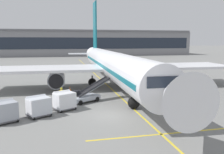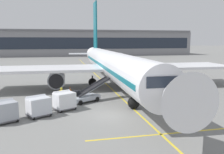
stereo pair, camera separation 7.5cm
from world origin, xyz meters
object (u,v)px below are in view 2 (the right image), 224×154
ground_crew_by_loader (62,94)px  safety_cone_engine_keepout (70,89)px  baggage_cart_third (4,111)px  baggage_cart_lead (64,100)px  parked_airplane (111,64)px  baggage_cart_second (38,106)px  belt_loader (87,95)px  ground_crew_by_carts (62,97)px  safety_cone_wingtip (58,87)px

ground_crew_by_loader → safety_cone_engine_keepout: bearing=79.2°
baggage_cart_third → baggage_cart_lead: bearing=27.9°
parked_airplane → safety_cone_engine_keepout: 7.29m
baggage_cart_lead → parked_airplane: bearing=56.3°
parked_airplane → ground_crew_by_loader: (-7.49, -7.96, -2.45)m
baggage_cart_second → belt_loader: bearing=41.7°
ground_crew_by_carts → ground_crew_by_loader: bearing=92.3°
belt_loader → baggage_cart_third: belt_loader is taller
parked_airplane → safety_cone_engine_keepout: bearing=-163.9°
ground_crew_by_carts → safety_cone_wingtip: size_ratio=2.54×
parked_airplane → baggage_cart_second: parked_airplane is taller
belt_loader → safety_cone_engine_keepout: (-1.64, 6.33, -0.49)m
baggage_cart_lead → baggage_cart_third: same height
ground_crew_by_carts → safety_cone_wingtip: 8.82m
belt_loader → baggage_cart_third: size_ratio=1.92×
baggage_cart_lead → ground_crew_by_carts: 1.64m
parked_airplane → belt_loader: 9.76m
belt_loader → baggage_cart_second: bearing=-138.3°
safety_cone_engine_keepout → baggage_cart_third: bearing=-117.1°
ground_crew_by_loader → ground_crew_by_carts: (0.05, -1.33, 0.00)m
ground_crew_by_loader → safety_cone_engine_keepout: 6.28m
baggage_cart_second → safety_cone_wingtip: (1.67, 12.05, -0.67)m
safety_cone_engine_keepout → parked_airplane: bearing=16.1°
baggage_cart_lead → safety_cone_engine_keepout: bearing=84.1°
baggage_cart_lead → ground_crew_by_carts: bearing=96.1°
belt_loader → baggage_cart_third: bearing=-144.6°
belt_loader → ground_crew_by_loader: bearing=176.0°
baggage_cart_second → safety_cone_wingtip: baggage_cart_second is taller
belt_loader → parked_airplane: bearing=60.1°
baggage_cart_lead → baggage_cart_third: 5.77m
ground_crew_by_loader → safety_cone_wingtip: 7.50m
ground_crew_by_loader → safety_cone_wingtip: size_ratio=2.54×
ground_crew_by_loader → ground_crew_by_carts: size_ratio=1.00×
safety_cone_wingtip → baggage_cart_second: bearing=-97.9°
baggage_cart_third → ground_crew_by_loader: size_ratio=1.59×
ground_crew_by_carts → safety_cone_wingtip: ground_crew_by_carts is taller
baggage_cart_second → ground_crew_by_carts: size_ratio=1.59×
safety_cone_engine_keepout → safety_cone_wingtip: bearing=141.1°
baggage_cart_lead → ground_crew_by_loader: 2.96m
belt_loader → safety_cone_engine_keepout: belt_loader is taller
ground_crew_by_carts → baggage_cart_second: bearing=-123.9°
belt_loader → safety_cone_wingtip: size_ratio=7.74×
parked_airplane → safety_cone_engine_keepout: (-6.32, -1.82, -3.13)m
belt_loader → baggage_cart_second: belt_loader is taller
safety_cone_engine_keepout → safety_cone_wingtip: 2.10m
parked_airplane → belt_loader: size_ratio=8.83×
baggage_cart_third → ground_crew_by_loader: bearing=49.3°
baggage_cart_second → ground_crew_by_loader: baggage_cart_second is taller
ground_crew_by_loader → belt_loader: bearing=-4.0°
baggage_cart_lead → ground_crew_by_loader: baggage_cart_lead is taller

